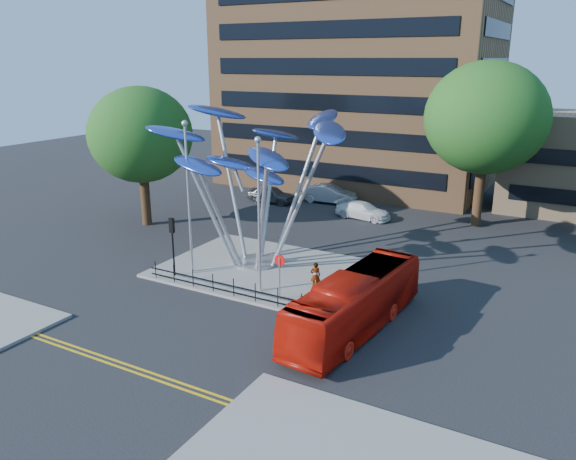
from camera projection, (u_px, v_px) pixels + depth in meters
The scene contains 18 objects.
ground at pixel (220, 312), 28.07m from camera, with size 120.00×120.00×0.00m, color black.
traffic_island at pixel (265, 269), 33.52m from camera, with size 12.00×9.00×0.15m, color slate.
double_yellow_near at pixel (135, 367), 23.05m from camera, with size 40.00×0.12×0.01m, color gold.
double_yellow_far at pixel (129, 370), 22.80m from camera, with size 40.00×0.12×0.01m, color gold.
brick_tower at pixel (361, 27), 53.20m from camera, with size 25.00×15.00×30.00m, color #8A5E3C.
tree_right at pixel (486, 118), 40.37m from camera, with size 8.80×8.80×12.11m.
tree_left at pixel (141, 135), 40.94m from camera, with size 7.60×7.60×10.32m.
leaf_sculpture at pixel (254, 153), 32.60m from camera, with size 12.72×9.54×9.51m.
street_lamp_left at pixel (188, 185), 31.51m from camera, with size 0.36×0.36×8.80m.
street_lamp_right at pixel (259, 202), 28.85m from camera, with size 0.36×0.36×8.30m.
traffic_light_island at pixel (172, 235), 31.71m from camera, with size 0.28×0.18×3.42m.
no_entry_sign_island at pixel (280, 269), 28.71m from camera, with size 0.60×0.10×2.45m.
pedestrian_railing_front at pixel (223, 286), 29.79m from camera, with size 10.00×0.06×1.00m.
red_bus at pixel (355, 303), 25.85m from camera, with size 2.32×9.90×2.76m, color #B41408.
pedestrian at pixel (315, 276), 30.28m from camera, with size 0.56×0.37×1.54m, color gray.
parked_car_left at pixel (271, 194), 49.26m from camera, with size 1.72×4.28×1.46m, color #3D4044.
parked_car_mid at pixel (329, 194), 49.09m from camera, with size 1.68×4.82×1.59m, color #A9ADB1.
parked_car_right at pixel (363, 210), 44.31m from camera, with size 1.82×4.47×1.30m, color silver.
Camera 1 is at (15.43, -20.75, 12.15)m, focal length 35.00 mm.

